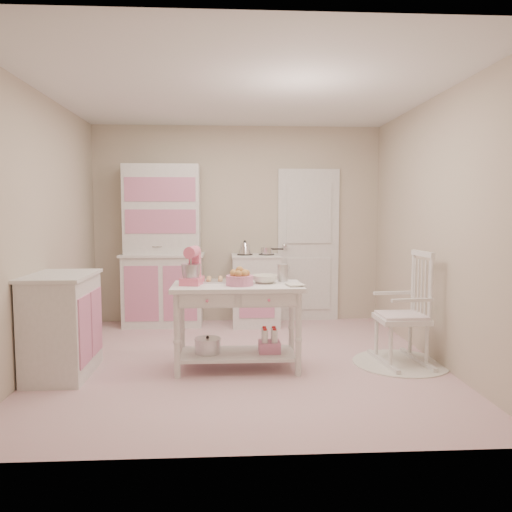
{
  "coord_description": "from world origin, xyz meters",
  "views": [
    {
      "loc": [
        -0.14,
        -4.8,
        1.48
      ],
      "look_at": [
        0.15,
        0.29,
        1.02
      ],
      "focal_mm": 35.0,
      "sensor_mm": 36.0,
      "label": 1
    }
  ],
  "objects_px": {
    "rocking_chair": "(402,308)",
    "bread_basket": "(240,280)",
    "base_cabinet": "(62,325)",
    "work_table": "(238,327)",
    "hutch": "(162,245)",
    "stove": "(256,290)",
    "stand_mixer": "(192,266)"
  },
  "relations": [
    {
      "from": "rocking_chair",
      "to": "bread_basket",
      "type": "bearing_deg",
      "value": 178.63
    },
    {
      "from": "base_cabinet",
      "to": "work_table",
      "type": "distance_m",
      "value": 1.58
    },
    {
      "from": "rocking_chair",
      "to": "hutch",
      "type": "bearing_deg",
      "value": 138.66
    },
    {
      "from": "rocking_chair",
      "to": "work_table",
      "type": "xyz_separation_m",
      "value": [
        -1.59,
        -0.07,
        -0.15
      ]
    },
    {
      "from": "stove",
      "to": "stand_mixer",
      "type": "xyz_separation_m",
      "value": [
        -0.69,
        -1.8,
        0.51
      ]
    },
    {
      "from": "stand_mixer",
      "to": "bread_basket",
      "type": "distance_m",
      "value": 0.46
    },
    {
      "from": "bread_basket",
      "to": "hutch",
      "type": "bearing_deg",
      "value": 116.22
    },
    {
      "from": "hutch",
      "to": "stove",
      "type": "xyz_separation_m",
      "value": [
        1.2,
        -0.05,
        -0.58
      ]
    },
    {
      "from": "stove",
      "to": "work_table",
      "type": "bearing_deg",
      "value": -98.55
    },
    {
      "from": "work_table",
      "to": "hutch",
      "type": "bearing_deg",
      "value": 116.34
    },
    {
      "from": "hutch",
      "to": "base_cabinet",
      "type": "height_order",
      "value": "hutch"
    },
    {
      "from": "hutch",
      "to": "work_table",
      "type": "height_order",
      "value": "hutch"
    },
    {
      "from": "stove",
      "to": "base_cabinet",
      "type": "xyz_separation_m",
      "value": [
        -1.85,
        -1.91,
        0.0
      ]
    },
    {
      "from": "hutch",
      "to": "rocking_chair",
      "type": "distance_m",
      "value": 3.13
    },
    {
      "from": "hutch",
      "to": "base_cabinet",
      "type": "xyz_separation_m",
      "value": [
        -0.65,
        -1.96,
        -0.58
      ]
    },
    {
      "from": "hutch",
      "to": "stand_mixer",
      "type": "xyz_separation_m",
      "value": [
        0.51,
        -1.85,
        -0.07
      ]
    },
    {
      "from": "base_cabinet",
      "to": "bread_basket",
      "type": "bearing_deg",
      "value": 1.36
    },
    {
      "from": "work_table",
      "to": "stove",
      "type": "bearing_deg",
      "value": 81.45
    },
    {
      "from": "hutch",
      "to": "work_table",
      "type": "bearing_deg",
      "value": -63.66
    },
    {
      "from": "stand_mixer",
      "to": "hutch",
      "type": "bearing_deg",
      "value": 116.78
    },
    {
      "from": "base_cabinet",
      "to": "stand_mixer",
      "type": "xyz_separation_m",
      "value": [
        1.16,
        0.11,
        0.51
      ]
    },
    {
      "from": "base_cabinet",
      "to": "rocking_chair",
      "type": "height_order",
      "value": "rocking_chair"
    },
    {
      "from": "bread_basket",
      "to": "rocking_chair",
      "type": "bearing_deg",
      "value": 4.31
    },
    {
      "from": "rocking_chair",
      "to": "work_table",
      "type": "bearing_deg",
      "value": 176.78
    },
    {
      "from": "hutch",
      "to": "bread_basket",
      "type": "relative_size",
      "value": 8.32
    },
    {
      "from": "base_cabinet",
      "to": "work_table",
      "type": "bearing_deg",
      "value": 3.18
    },
    {
      "from": "stand_mixer",
      "to": "bread_basket",
      "type": "bearing_deg",
      "value": 2.44
    },
    {
      "from": "stove",
      "to": "base_cabinet",
      "type": "height_order",
      "value": "same"
    },
    {
      "from": "base_cabinet",
      "to": "bread_basket",
      "type": "distance_m",
      "value": 1.65
    },
    {
      "from": "base_cabinet",
      "to": "stand_mixer",
      "type": "height_order",
      "value": "stand_mixer"
    },
    {
      "from": "stove",
      "to": "stand_mixer",
      "type": "distance_m",
      "value": 2.0
    },
    {
      "from": "bread_basket",
      "to": "stove",
      "type": "bearing_deg",
      "value": 82.28
    }
  ]
}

